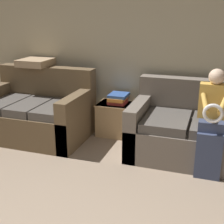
% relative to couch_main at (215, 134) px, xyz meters
% --- Properties ---
extents(wall_back, '(6.92, 0.06, 2.55)m').
position_rel_couch_main_xyz_m(wall_back, '(-1.08, 0.58, 0.96)').
color(wall_back, '#BCB293').
rests_on(wall_back, ground_plane).
extents(couch_main, '(2.02, 0.98, 0.90)m').
position_rel_couch_main_xyz_m(couch_main, '(0.00, 0.00, 0.00)').
color(couch_main, '#70665B').
rests_on(couch_main, ground_plane).
extents(couch_side, '(1.49, 0.98, 0.95)m').
position_rel_couch_main_xyz_m(couch_side, '(-2.43, -0.06, 0.02)').
color(couch_side, brown).
rests_on(couch_side, ground_plane).
extents(child_left_seated, '(0.32, 0.37, 1.16)m').
position_rel_couch_main_xyz_m(child_left_seated, '(-0.04, -0.42, 0.32)').
color(child_left_seated, '#384260').
rests_on(child_left_seated, ground_plane).
extents(side_shelf, '(0.59, 0.41, 0.47)m').
position_rel_couch_main_xyz_m(side_shelf, '(-1.33, 0.32, -0.07)').
color(side_shelf, tan).
rests_on(side_shelf, ground_plane).
extents(book_stack, '(0.26, 0.31, 0.14)m').
position_rel_couch_main_xyz_m(book_stack, '(-1.33, 0.32, 0.24)').
color(book_stack, '#BC3833').
rests_on(book_stack, side_shelf).
extents(throw_pillow, '(0.44, 0.44, 0.10)m').
position_rel_couch_main_xyz_m(throw_pillow, '(-2.60, 0.28, 0.69)').
color(throw_pillow, tan).
rests_on(throw_pillow, couch_side).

